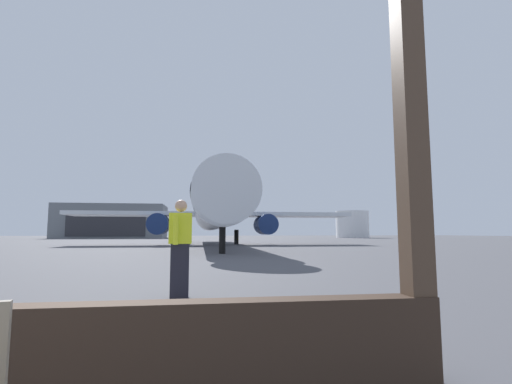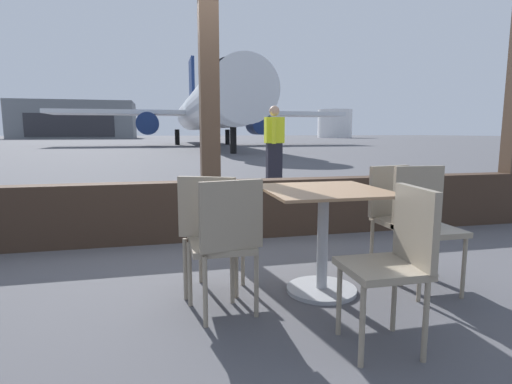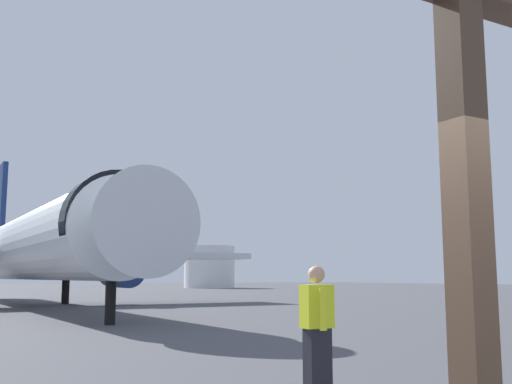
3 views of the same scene
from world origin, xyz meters
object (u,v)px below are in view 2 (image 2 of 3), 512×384
(distant_hangar, at_px, (76,120))
(airplane, at_px, (206,109))
(ground_crew_worker, at_px, (274,145))
(cafe_chair_aisle_right, at_px, (396,210))
(dining_table, at_px, (323,230))
(cafe_chair_window_right, at_px, (424,217))
(cafe_chair_window_left, at_px, (226,236))
(cafe_chair_aisle_left, at_px, (397,253))
(fuel_storage_tank, at_px, (335,124))
(cafe_chair_side_extra, at_px, (211,226))

(distant_hangar, bearing_deg, airplane, -68.63)
(airplane, xyz_separation_m, ground_crew_worker, (-1.57, -27.81, -2.30))
(cafe_chair_aisle_right, relative_size, airplane, 0.03)
(dining_table, distance_m, cafe_chair_window_right, 0.78)
(cafe_chair_window_left, distance_m, cafe_chair_aisle_left, 1.02)
(fuel_storage_tank, bearing_deg, dining_table, -113.98)
(cafe_chair_aisle_left, height_order, cafe_chair_side_extra, cafe_chair_aisle_left)
(dining_table, bearing_deg, cafe_chair_aisle_right, 18.28)
(cafe_chair_aisle_left, bearing_deg, distant_hangar, 101.41)
(cafe_chair_window_left, bearing_deg, distant_hangar, 100.95)
(ground_crew_worker, xyz_separation_m, distant_hangar, (-18.46, 79.00, 2.67))
(dining_table, distance_m, ground_crew_worker, 5.95)
(cafe_chair_aisle_left, distance_m, airplane, 34.65)
(cafe_chair_window_left, distance_m, cafe_chair_aisle_right, 1.59)
(ground_crew_worker, bearing_deg, airplane, 86.76)
(dining_table, relative_size, cafe_chair_aisle_right, 0.93)
(dining_table, height_order, cafe_chair_side_extra, cafe_chair_side_extra)
(cafe_chair_window_left, height_order, cafe_chair_side_extra, cafe_chair_window_left)
(cafe_chair_window_right, height_order, fuel_storage_tank, fuel_storage_tank)
(cafe_chair_side_extra, bearing_deg, distant_hangar, 100.96)
(cafe_chair_aisle_right, xyz_separation_m, fuel_storage_tank, (35.53, 81.33, 2.51))
(distant_hangar, bearing_deg, cafe_chair_aisle_right, -78.01)
(airplane, distance_m, ground_crew_worker, 27.95)
(cafe_chair_aisle_left, relative_size, fuel_storage_tank, 0.12)
(dining_table, relative_size, fuel_storage_tank, 0.11)
(cafe_chair_window_right, bearing_deg, airplane, 86.52)
(cafe_chair_window_right, xyz_separation_m, airplane, (2.05, 33.70, 2.66))
(distant_hangar, xyz_separation_m, fuel_storage_tank, (53.48, -3.22, -0.52))
(distant_hangar, bearing_deg, cafe_chair_window_right, -78.04)
(cafe_chair_aisle_left, bearing_deg, cafe_chair_window_left, 145.28)
(dining_table, xyz_separation_m, cafe_chair_window_right, (0.78, -0.08, 0.08))
(cafe_chair_window_right, xyz_separation_m, cafe_chair_side_extra, (-1.58, 0.18, -0.03))
(cafe_chair_window_right, distance_m, cafe_chair_side_extra, 1.59)
(cafe_chair_aisle_left, height_order, fuel_storage_tank, fuel_storage_tank)
(cafe_chair_aisle_left, height_order, distant_hangar, distant_hangar)
(cafe_chair_side_extra, distance_m, fuel_storage_tank, 89.56)
(cafe_chair_aisle_right, bearing_deg, cafe_chair_window_right, -86.09)
(cafe_chair_side_extra, xyz_separation_m, airplane, (3.63, 33.52, 2.68))
(cafe_chair_window_left, distance_m, fuel_storage_tank, 89.85)
(cafe_chair_window_right, height_order, cafe_chair_aisle_left, cafe_chair_window_right)
(cafe_chair_side_extra, relative_size, airplane, 0.03)
(dining_table, height_order, ground_crew_worker, ground_crew_worker)
(fuel_storage_tank, bearing_deg, cafe_chair_side_extra, -114.47)
(ground_crew_worker, bearing_deg, cafe_chair_side_extra, -109.82)
(cafe_chair_aisle_right, bearing_deg, dining_table, -161.72)
(distant_hangar, height_order, fuel_storage_tank, distant_hangar)
(cafe_chair_aisle_right, distance_m, cafe_chair_side_extra, 1.56)
(cafe_chair_window_right, xyz_separation_m, fuel_storage_tank, (35.50, 81.66, 2.50))
(ground_crew_worker, xyz_separation_m, fuel_storage_tank, (35.03, 75.78, 2.15))
(cafe_chair_window_right, height_order, distant_hangar, distant_hangar)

